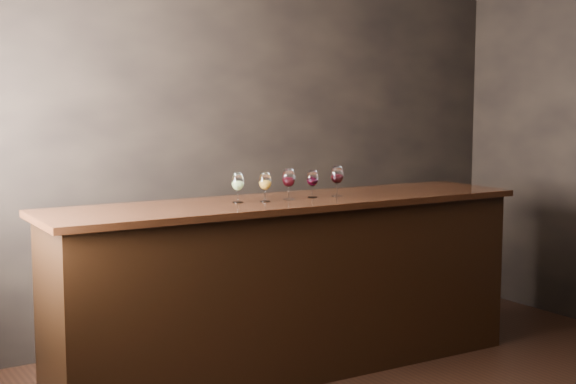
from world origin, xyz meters
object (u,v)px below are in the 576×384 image
glass_white (238,183)px  glass_amber (265,182)px  glass_red_a (289,179)px  bar_counter (290,289)px  glass_red_c (337,176)px  glass_red_b (312,179)px  back_bar_shelf (316,278)px

glass_white → glass_amber: (0.17, -0.06, -0.00)m
glass_amber → glass_red_a: 0.19m
bar_counter → glass_red_c: size_ratio=15.46×
glass_white → glass_amber: 0.18m
glass_red_a → glass_red_b: bearing=4.3°
back_bar_shelf → glass_amber: (-0.99, -0.87, 0.94)m
glass_red_a → glass_red_c: 0.39m
glass_white → glass_red_c: size_ratio=0.92×
glass_white → glass_red_c: 0.76m
glass_amber → glass_red_b: bearing=3.8°
back_bar_shelf → glass_red_c: (-0.40, -0.87, 0.95)m
bar_counter → glass_red_c: glass_red_c is taller
glass_red_a → glass_red_b: glass_red_a is taller
glass_white → glass_red_b: glass_white is taller
back_bar_shelf → glass_red_a: 1.51m
glass_white → glass_red_a: size_ratio=0.93×
back_bar_shelf → glass_red_a: glass_red_a is taller
glass_amber → glass_red_b: glass_amber is taller
back_bar_shelf → glass_red_a: bearing=-132.9°
glass_red_a → glass_red_c: (0.39, -0.01, 0.00)m
bar_counter → glass_white: size_ratio=16.81×
bar_counter → back_bar_shelf: size_ratio=1.52×
glass_red_a → bar_counter: bearing=31.1°
back_bar_shelf → glass_red_a: (-0.80, -0.86, 0.95)m
glass_red_c → back_bar_shelf: bearing=65.0°
glass_white → glass_red_c: (0.76, -0.05, 0.01)m
bar_counter → glass_red_a: glass_red_a is taller
glass_red_a → glass_amber: bearing=-176.8°
glass_amber → glass_red_c: (0.58, 0.00, 0.01)m
glass_white → glass_red_a: 0.37m
back_bar_shelf → glass_white: glass_white is taller
glass_amber → glass_red_c: 0.58m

